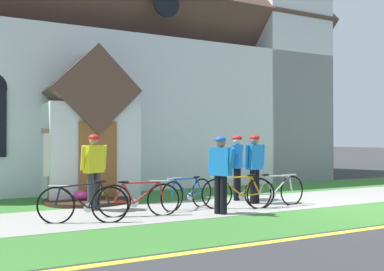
# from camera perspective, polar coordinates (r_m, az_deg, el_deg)

# --- Properties ---
(ground) EXTENTS (140.00, 140.00, 0.00)m
(ground) POSITION_cam_1_polar(r_m,az_deg,el_deg) (13.78, 10.22, -7.31)
(ground) COLOR #333335
(sidewalk_slab) EXTENTS (32.00, 2.51, 0.01)m
(sidewalk_slab) POSITION_cam_1_polar(r_m,az_deg,el_deg) (10.58, 4.81, -9.33)
(sidewalk_slab) COLOR #99968E
(sidewalk_slab) RESTS_ON ground
(grass_verge) EXTENTS (32.00, 2.04, 0.01)m
(grass_verge) POSITION_cam_1_polar(r_m,az_deg,el_deg) (8.76, 12.82, -11.16)
(grass_verge) COLOR #38722D
(grass_verge) RESTS_ON ground
(church_lawn) EXTENTS (24.00, 2.55, 0.01)m
(church_lawn) POSITION_cam_1_polar(r_m,az_deg,el_deg) (12.78, -1.22, -7.83)
(church_lawn) COLOR #38722D
(church_lawn) RESTS_ON ground
(curb_paint_stripe) EXTENTS (28.00, 0.16, 0.01)m
(curb_paint_stripe) POSITION_cam_1_polar(r_m,az_deg,el_deg) (7.91, 18.37, -12.29)
(curb_paint_stripe) COLOR yellow
(curb_paint_stripe) RESTS_ON ground
(church_building) EXTENTS (15.14, 12.16, 13.71)m
(church_building) POSITION_cam_1_polar(r_m,az_deg,el_deg) (18.79, -8.33, 9.02)
(church_building) COLOR silver
(church_building) RESTS_ON ground
(church_sign) EXTENTS (2.19, 0.18, 1.90)m
(church_sign) POSITION_cam_1_polar(r_m,az_deg,el_deg) (11.57, -14.09, -2.39)
(church_sign) COLOR #7F6047
(church_sign) RESTS_ON ground
(flower_bed) EXTENTS (2.15, 2.15, 0.34)m
(flower_bed) POSITION_cam_1_polar(r_m,az_deg,el_deg) (11.49, -13.91, -8.25)
(flower_bed) COLOR #382319
(flower_bed) RESTS_ON ground
(bicycle_red) EXTENTS (1.79, 0.17, 0.83)m
(bicycle_red) POSITION_cam_1_polar(r_m,az_deg,el_deg) (10.55, 11.11, -7.26)
(bicycle_red) COLOR black
(bicycle_red) RESTS_ON ground
(bicycle_silver) EXTENTS (1.65, 0.69, 0.85)m
(bicycle_silver) POSITION_cam_1_polar(r_m,az_deg,el_deg) (8.62, -14.28, -8.79)
(bicycle_silver) COLOR black
(bicycle_silver) RESTS_ON ground
(bicycle_orange) EXTENTS (1.61, 0.60, 0.77)m
(bicycle_orange) POSITION_cam_1_polar(r_m,az_deg,el_deg) (10.07, -0.60, -7.72)
(bicycle_orange) COLOR black
(bicycle_orange) RESTS_ON ground
(bicycle_green) EXTENTS (1.65, 0.66, 0.82)m
(bicycle_green) POSITION_cam_1_polar(r_m,az_deg,el_deg) (10.14, 6.22, -7.58)
(bicycle_green) COLOR black
(bicycle_green) RESTS_ON ground
(bicycle_white) EXTENTS (1.68, 0.48, 0.77)m
(bicycle_white) POSITION_cam_1_polar(r_m,az_deg,el_deg) (9.15, -7.12, -8.42)
(bicycle_white) COLOR black
(bicycle_white) RESTS_ON ground
(cyclist_in_white_jersey) EXTENTS (0.56, 0.56, 1.74)m
(cyclist_in_white_jersey) POSITION_cam_1_polar(r_m,az_deg,el_deg) (11.49, 6.04, -3.51)
(cyclist_in_white_jersey) COLOR black
(cyclist_in_white_jersey) RESTS_ON ground
(cyclist_in_green_jersey) EXTENTS (0.67, 0.34, 1.75)m
(cyclist_in_green_jersey) POSITION_cam_1_polar(r_m,az_deg,el_deg) (10.94, 8.35, -3.62)
(cyclist_in_green_jersey) COLOR black
(cyclist_in_green_jersey) RESTS_ON ground
(cyclist_in_red_jersey) EXTENTS (0.40, 0.73, 1.69)m
(cyclist_in_red_jersey) POSITION_cam_1_polar(r_m,az_deg,el_deg) (9.30, 3.83, -4.40)
(cyclist_in_red_jersey) COLOR black
(cyclist_in_red_jersey) RESTS_ON ground
(cyclist_in_orange_jersey) EXTENTS (0.63, 0.44, 1.74)m
(cyclist_in_orange_jersey) POSITION_cam_1_polar(r_m,az_deg,el_deg) (10.03, -12.95, -3.90)
(cyclist_in_orange_jersey) COLOR #2D2D33
(cyclist_in_orange_jersey) RESTS_ON ground
(roadside_conifer) EXTENTS (3.77, 3.77, 8.08)m
(roadside_conifer) POSITION_cam_1_polar(r_m,az_deg,el_deg) (22.11, 12.85, 9.01)
(roadside_conifer) COLOR #4C3823
(roadside_conifer) RESTS_ON ground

